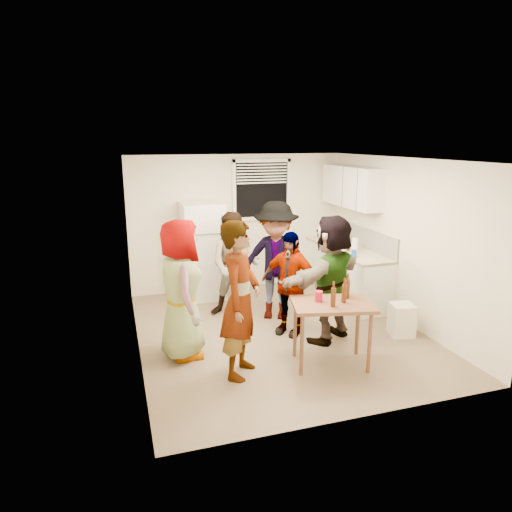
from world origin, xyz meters
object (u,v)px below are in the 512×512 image
object	(u,v)px
blue_cup	(354,257)
refrigerator	(203,251)
guest_orange	(329,338)
red_cup	(318,301)
guest_grey	(184,355)
beer_bottle_table	(344,303)
trash_bin	(402,319)
kettle	(336,244)
guest_black	(289,333)
wine_bottle	(328,238)
serving_table	(330,364)
beer_bottle_counter	(348,251)
guest_back_left	(236,315)
guest_back_right	(275,317)
guest_stripe	(241,373)

from	to	relation	value
blue_cup	refrigerator	bearing A→B (deg)	149.11
refrigerator	guest_orange	xyz separation A→B (m)	(1.35, -2.30, -0.85)
red_cup	guest_grey	world-z (taller)	red_cup
beer_bottle_table	guest_grey	distance (m)	2.20
beer_bottle_table	trash_bin	bearing A→B (deg)	23.17
trash_bin	guest_orange	bearing A→B (deg)	169.16
refrigerator	guest_grey	distance (m)	2.45
kettle	guest_black	bearing A→B (deg)	-152.83
blue_cup	wine_bottle	bearing A→B (deg)	80.08
serving_table	beer_bottle_table	distance (m)	0.83
red_cup	guest_grey	bearing A→B (deg)	156.05
beer_bottle_counter	guest_back_left	distance (m)	2.22
beer_bottle_counter	guest_back_left	size ratio (longest dim) A/B	0.13
serving_table	guest_back_left	world-z (taller)	serving_table
serving_table	guest_back_right	size ratio (longest dim) A/B	0.52
blue_cup	guest_back_left	bearing A→B (deg)	170.87
serving_table	beer_bottle_table	xyz separation A→B (m)	(0.13, -0.04, 0.82)
beer_bottle_counter	guest_orange	bearing A→B (deg)	-126.27
beer_bottle_table	blue_cup	bearing A→B (deg)	57.54
red_cup	guest_back_left	bearing A→B (deg)	106.98
refrigerator	guest_grey	world-z (taller)	refrigerator
serving_table	guest_black	xyz separation A→B (m)	(-0.15, 1.05, 0.00)
guest_black	guest_orange	world-z (taller)	guest_orange
beer_bottle_counter	serving_table	bearing A→B (deg)	-122.76
wine_bottle	guest_back_left	size ratio (longest dim) A/B	0.16
guest_back_right	guest_black	xyz separation A→B (m)	(-0.01, -0.64, 0.00)
wine_bottle	beer_bottle_counter	world-z (taller)	wine_bottle
kettle	blue_cup	world-z (taller)	kettle
wine_bottle	beer_bottle_counter	distance (m)	1.10
serving_table	guest_grey	bearing A→B (deg)	154.98
red_cup	guest_back_right	xyz separation A→B (m)	(0.01, 1.59, -0.82)
serving_table	guest_black	size ratio (longest dim) A/B	0.64
red_cup	guest_back_right	size ratio (longest dim) A/B	0.07
guest_stripe	guest_orange	size ratio (longest dim) A/B	1.05
beer_bottle_counter	guest_grey	bearing A→B (deg)	-157.72
refrigerator	guest_orange	bearing A→B (deg)	-59.54
beer_bottle_table	serving_table	bearing A→B (deg)	163.76
beer_bottle_counter	serving_table	xyz separation A→B (m)	(-1.32, -2.06, -0.90)
refrigerator	kettle	size ratio (longest dim) A/B	7.86
blue_cup	guest_orange	bearing A→B (deg)	-132.66
beer_bottle_table	guest_stripe	distance (m)	1.52
refrigerator	trash_bin	bearing A→B (deg)	-46.12
beer_bottle_table	red_cup	world-z (taller)	beer_bottle_table
guest_grey	beer_bottle_table	bearing A→B (deg)	-114.41
refrigerator	guest_orange	world-z (taller)	refrigerator
serving_table	red_cup	world-z (taller)	red_cup
trash_bin	guest_stripe	distance (m)	2.56
red_cup	guest_stripe	world-z (taller)	red_cup
beer_bottle_counter	red_cup	xyz separation A→B (m)	(-1.46, -1.95, -0.08)
wine_bottle	guest_back_right	bearing A→B (deg)	-137.73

